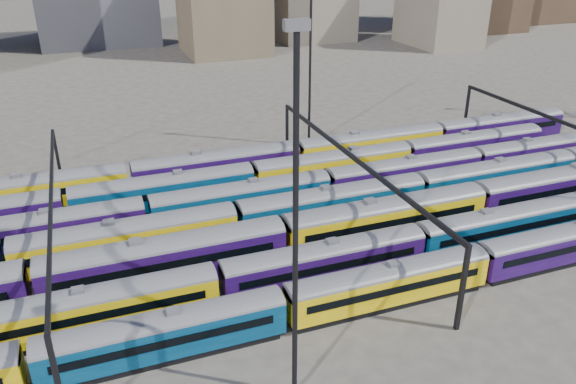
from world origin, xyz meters
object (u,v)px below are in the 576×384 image
object	(u,v)px
rake_0	(481,259)
rake_2	(386,215)
rake_1	(218,280)
mast_2	(296,219)

from	to	relation	value
rake_0	rake_2	distance (m)	10.86
rake_0	rake_1	world-z (taller)	rake_1
rake_1	mast_2	xyz separation A→B (m)	(2.38, -12.00, 11.41)
rake_1	rake_2	distance (m)	19.76
rake_2	rake_1	bearing A→B (deg)	-165.34
rake_1	mast_2	distance (m)	16.73
mast_2	rake_0	bearing A→B (deg)	18.48
rake_0	rake_1	size ratio (longest dim) A/B	0.96
rake_2	mast_2	size ratio (longest dim) A/B	6.20
rake_1	rake_2	size ratio (longest dim) A/B	0.75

